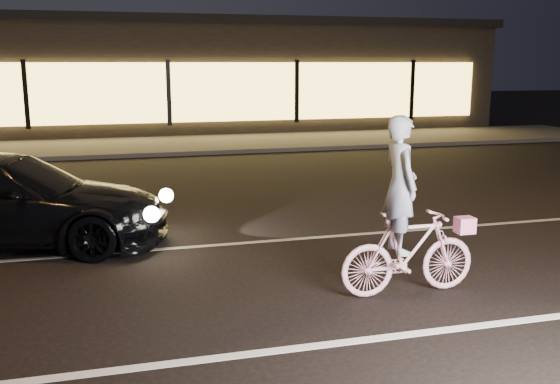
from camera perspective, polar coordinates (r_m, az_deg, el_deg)
name	(u,v)px	position (r m, az deg, el deg)	size (l,w,h in m)	color
ground	(291,289)	(7.37, 1.05, -8.87)	(90.00, 90.00, 0.00)	black
lane_stripe_near	(336,343)	(6.06, 5.13, -13.62)	(60.00, 0.12, 0.01)	silver
lane_stripe_far	(254,242)	(9.21, -2.44, -4.61)	(60.00, 0.10, 0.01)	gray
sidewalk	(176,145)	(19.88, -9.50, 4.26)	(30.00, 4.00, 0.12)	#383533
storefront	(159,74)	(25.67, -11.05, 10.53)	(25.40, 8.42, 4.20)	black
cyclist	(406,233)	(7.15, 11.49, -3.65)	(1.62, 0.56, 2.04)	#D64671
sedan	(7,201)	(9.70, -23.70, -0.77)	(4.86, 2.90, 1.32)	black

